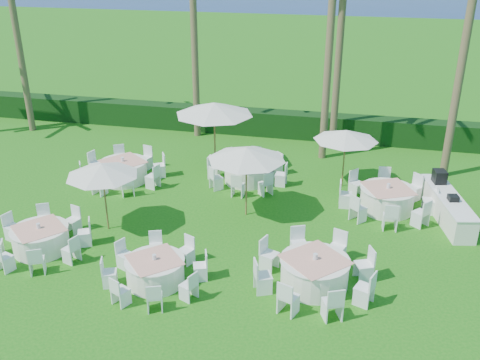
{
  "coord_description": "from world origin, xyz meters",
  "views": [
    {
      "loc": [
        4.78,
        -12.94,
        8.81
      ],
      "look_at": [
        1.02,
        3.42,
        1.3
      ],
      "focal_mm": 40.0,
      "sensor_mm": 36.0,
      "label": 1
    }
  ],
  "objects_px": {
    "banquet_table_a": "(41,238)",
    "buffet_table": "(447,206)",
    "banquet_table_c": "(314,272)",
    "umbrella_b": "(246,154)",
    "umbrella_a": "(102,170)",
    "banquet_table_f": "(387,198)",
    "umbrella_c": "(214,109)",
    "umbrella_d": "(346,135)",
    "banquet_table_b": "(155,270)",
    "banquet_table_e": "(247,172)",
    "banquet_table_d": "(124,170)"
  },
  "relations": [
    {
      "from": "banquet_table_e",
      "to": "banquet_table_f",
      "type": "relative_size",
      "value": 0.95
    },
    {
      "from": "umbrella_a",
      "to": "umbrella_d",
      "type": "xyz_separation_m",
      "value": [
        7.45,
        5.21,
        -0.03
      ]
    },
    {
      "from": "banquet_table_d",
      "to": "banquet_table_f",
      "type": "distance_m",
      "value": 10.23
    },
    {
      "from": "umbrella_b",
      "to": "umbrella_c",
      "type": "xyz_separation_m",
      "value": [
        -2.16,
        3.75,
        0.34
      ]
    },
    {
      "from": "banquet_table_a",
      "to": "banquet_table_e",
      "type": "xyz_separation_m",
      "value": [
        5.13,
        6.51,
        0.02
      ]
    },
    {
      "from": "banquet_table_d",
      "to": "umbrella_c",
      "type": "xyz_separation_m",
      "value": [
        3.25,
        1.98,
        2.2
      ]
    },
    {
      "from": "banquet_table_e",
      "to": "umbrella_b",
      "type": "bearing_deg",
      "value": -78.26
    },
    {
      "from": "umbrella_a",
      "to": "banquet_table_a",
      "type": "bearing_deg",
      "value": -129.76
    },
    {
      "from": "umbrella_a",
      "to": "umbrella_b",
      "type": "xyz_separation_m",
      "value": [
        4.29,
        2.03,
        0.16
      ]
    },
    {
      "from": "banquet_table_a",
      "to": "banquet_table_e",
      "type": "distance_m",
      "value": 8.29
    },
    {
      "from": "umbrella_b",
      "to": "umbrella_a",
      "type": "bearing_deg",
      "value": -154.7
    },
    {
      "from": "banquet_table_d",
      "to": "banquet_table_f",
      "type": "height_order",
      "value": "banquet_table_f"
    },
    {
      "from": "banquet_table_f",
      "to": "umbrella_b",
      "type": "xyz_separation_m",
      "value": [
        -4.81,
        -1.5,
        1.86
      ]
    },
    {
      "from": "banquet_table_f",
      "to": "umbrella_c",
      "type": "relative_size",
      "value": 1.06
    },
    {
      "from": "banquet_table_c",
      "to": "umbrella_a",
      "type": "height_order",
      "value": "umbrella_a"
    },
    {
      "from": "banquet_table_a",
      "to": "umbrella_c",
      "type": "xyz_separation_m",
      "value": [
        3.55,
        7.48,
        2.24
      ]
    },
    {
      "from": "banquet_table_f",
      "to": "umbrella_c",
      "type": "bearing_deg",
      "value": 162.12
    },
    {
      "from": "banquet_table_d",
      "to": "umbrella_c",
      "type": "relative_size",
      "value": 1.04
    },
    {
      "from": "banquet_table_b",
      "to": "umbrella_c",
      "type": "relative_size",
      "value": 0.9
    },
    {
      "from": "banquet_table_e",
      "to": "umbrella_a",
      "type": "bearing_deg",
      "value": -127.65
    },
    {
      "from": "banquet_table_c",
      "to": "banquet_table_f",
      "type": "xyz_separation_m",
      "value": [
        2.06,
        5.22,
        -0.0
      ]
    },
    {
      "from": "banquet_table_e",
      "to": "umbrella_d",
      "type": "bearing_deg",
      "value": 6.19
    },
    {
      "from": "banquet_table_c",
      "to": "umbrella_b",
      "type": "bearing_deg",
      "value": 126.5
    },
    {
      "from": "banquet_table_e",
      "to": "umbrella_a",
      "type": "height_order",
      "value": "umbrella_a"
    },
    {
      "from": "banquet_table_a",
      "to": "banquet_table_b",
      "type": "height_order",
      "value": "banquet_table_a"
    },
    {
      "from": "umbrella_b",
      "to": "umbrella_d",
      "type": "relative_size",
      "value": 1.09
    },
    {
      "from": "banquet_table_b",
      "to": "umbrella_a",
      "type": "relative_size",
      "value": 1.22
    },
    {
      "from": "banquet_table_a",
      "to": "buffet_table",
      "type": "distance_m",
      "value": 13.5
    },
    {
      "from": "banquet_table_a",
      "to": "banquet_table_f",
      "type": "xyz_separation_m",
      "value": [
        10.52,
        5.24,
        0.04
      ]
    },
    {
      "from": "banquet_table_a",
      "to": "banquet_table_e",
      "type": "bearing_deg",
      "value": 51.79
    },
    {
      "from": "banquet_table_c",
      "to": "banquet_table_d",
      "type": "height_order",
      "value": "banquet_table_c"
    },
    {
      "from": "banquet_table_f",
      "to": "umbrella_b",
      "type": "relative_size",
      "value": 1.26
    },
    {
      "from": "banquet_table_a",
      "to": "banquet_table_b",
      "type": "relative_size",
      "value": 1.05
    },
    {
      "from": "banquet_table_c",
      "to": "umbrella_b",
      "type": "xyz_separation_m",
      "value": [
        -2.75,
        3.72,
        1.86
      ]
    },
    {
      "from": "buffet_table",
      "to": "umbrella_d",
      "type": "bearing_deg",
      "value": 153.03
    },
    {
      "from": "banquet_table_d",
      "to": "umbrella_b",
      "type": "bearing_deg",
      "value": -18.08
    },
    {
      "from": "banquet_table_c",
      "to": "banquet_table_f",
      "type": "relative_size",
      "value": 0.98
    },
    {
      "from": "umbrella_d",
      "to": "buffet_table",
      "type": "bearing_deg",
      "value": -26.97
    },
    {
      "from": "umbrella_d",
      "to": "umbrella_b",
      "type": "bearing_deg",
      "value": -134.76
    },
    {
      "from": "banquet_table_e",
      "to": "buffet_table",
      "type": "bearing_deg",
      "value": -11.13
    },
    {
      "from": "banquet_table_b",
      "to": "banquet_table_d",
      "type": "relative_size",
      "value": 0.86
    },
    {
      "from": "banquet_table_a",
      "to": "buffet_table",
      "type": "bearing_deg",
      "value": 22.01
    },
    {
      "from": "banquet_table_d",
      "to": "banquet_table_e",
      "type": "distance_m",
      "value": 4.94
    },
    {
      "from": "banquet_table_b",
      "to": "umbrella_d",
      "type": "height_order",
      "value": "umbrella_d"
    },
    {
      "from": "banquet_table_c",
      "to": "umbrella_d",
      "type": "relative_size",
      "value": 1.35
    },
    {
      "from": "banquet_table_b",
      "to": "banquet_table_d",
      "type": "bearing_deg",
      "value": 120.97
    },
    {
      "from": "banquet_table_e",
      "to": "buffet_table",
      "type": "height_order",
      "value": "buffet_table"
    },
    {
      "from": "banquet_table_c",
      "to": "banquet_table_d",
      "type": "bearing_deg",
      "value": 146.1
    },
    {
      "from": "banquet_table_c",
      "to": "umbrella_a",
      "type": "distance_m",
      "value": 7.43
    },
    {
      "from": "banquet_table_d",
      "to": "banquet_table_c",
      "type": "bearing_deg",
      "value": -33.9
    }
  ]
}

